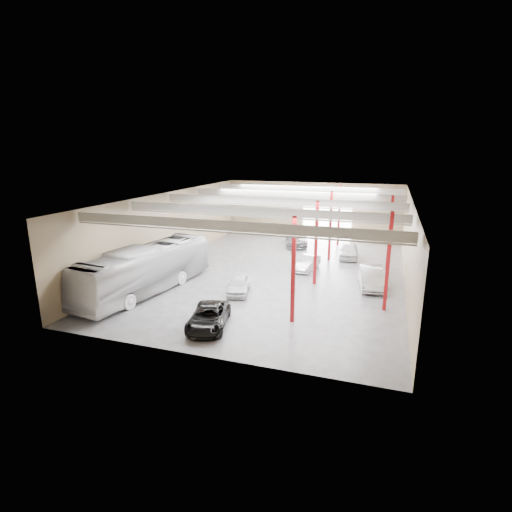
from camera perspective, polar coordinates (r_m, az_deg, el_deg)
The scene contains 8 objects.
depot_shell at distance 35.94m, azimuth 3.58°, elevation 5.37°, with size 22.12×32.12×7.06m.
coach_bus at distance 32.59m, azimuth -15.40°, elevation -1.80°, with size 3.12×13.31×3.71m, color silver.
black_sedan at distance 25.76m, azimuth -6.80°, elevation -8.67°, with size 2.25×4.89×1.36m, color black.
car_row_a at distance 31.50m, azimuth -2.52°, elevation -4.09°, with size 1.60×3.98×1.36m, color silver.
car_row_b at distance 37.70m, azimuth 7.32°, elevation -0.98°, with size 1.42×4.06×1.34m, color silver.
car_row_c at distance 47.40m, azimuth 5.78°, elevation 2.61°, with size 2.40×5.90×1.71m, color slate.
car_right_near at distance 34.07m, azimuth 16.09°, elevation -2.90°, with size 1.79×5.13×1.69m, color #B5B4B9.
car_right_far at distance 42.62m, azimuth 13.11°, elevation 0.77°, with size 1.84×4.57×1.56m, color silver.
Camera 1 is at (9.25, -33.75, 10.99)m, focal length 28.00 mm.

